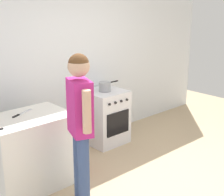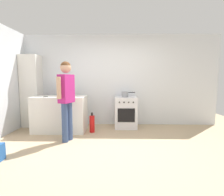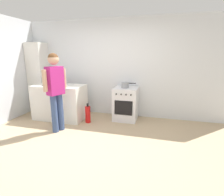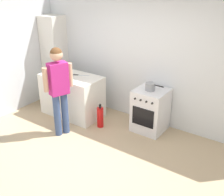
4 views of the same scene
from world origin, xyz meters
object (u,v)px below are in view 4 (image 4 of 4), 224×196
object	(u,v)px
oven_left	(150,110)
knife_bread	(80,75)
knife_carving	(51,74)
fire_extinguisher	(100,117)
larder_cabinet	(55,58)
pot	(150,87)
person	(59,84)

from	to	relation	value
oven_left	knife_bread	distance (m)	1.64
knife_carving	fire_extinguisher	world-z (taller)	knife_carving
larder_cabinet	fire_extinguisher	bearing A→B (deg)	-18.05
oven_left	knife_carving	bearing A→B (deg)	-164.69
oven_left	pot	distance (m)	0.50
pot	larder_cabinet	world-z (taller)	larder_cabinet
larder_cabinet	knife_bread	bearing A→B (deg)	-17.71
pot	person	bearing A→B (deg)	-140.34
person	fire_extinguisher	distance (m)	1.12
pot	fire_extinguisher	world-z (taller)	pot
oven_left	knife_carving	world-z (taller)	knife_carving
knife_bread	larder_cabinet	distance (m)	1.16
pot	knife_bread	size ratio (longest dim) A/B	1.10
oven_left	person	xyz separation A→B (m)	(-1.32, -1.11, 0.60)
knife_bread	larder_cabinet	bearing A→B (deg)	162.29
pot	person	world-z (taller)	person
knife_carving	pot	bearing A→B (deg)	14.69
knife_bread	fire_extinguisher	size ratio (longest dim) A/B	0.66
fire_extinguisher	larder_cabinet	distance (m)	2.03
pot	larder_cabinet	xyz separation A→B (m)	(-2.63, 0.13, 0.08)
knife_bread	larder_cabinet	world-z (taller)	larder_cabinet
oven_left	person	world-z (taller)	person
knife_bread	pot	bearing A→B (deg)	8.21
person	knife_carving	bearing A→B (deg)	145.05
knife_carving	person	distance (m)	0.94
fire_extinguisher	knife_carving	bearing A→B (deg)	-175.61
knife_carving	person	size ratio (longest dim) A/B	0.19
knife_bread	knife_carving	xyz separation A→B (m)	(-0.54, -0.32, 0.00)
fire_extinguisher	larder_cabinet	xyz separation A→B (m)	(-1.78, 0.58, 0.78)
knife_bread	person	size ratio (longest dim) A/B	0.20
pot	knife_carving	bearing A→B (deg)	-165.31
oven_left	larder_cabinet	bearing A→B (deg)	177.80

